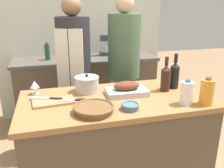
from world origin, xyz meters
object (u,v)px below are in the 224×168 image
object	(u,v)px
wicker_basket	(94,108)
stand_mixer	(107,47)
milk_jug	(187,93)
person_cook_aproned	(75,71)
roasting_pan	(127,89)
person_cook_guest	(124,66)
stock_pot	(87,84)
wine_bottle_dark	(175,75)
knife_paring	(73,100)
juice_jug	(207,92)
cutting_board	(54,102)
wine_glass_left	(35,85)
condiment_bottle_tall	(70,52)
condiment_bottle_short	(47,52)
knife_chef	(47,98)
mixing_bowl	(130,106)
wine_bottle_green	(166,78)

from	to	relation	value
wicker_basket	stand_mixer	distance (m)	1.83
milk_jug	person_cook_aproned	distance (m)	1.21
roasting_pan	person_cook_guest	distance (m)	0.78
stock_pot	wine_bottle_dark	xyz separation A→B (m)	(0.75, -0.10, 0.05)
knife_paring	wicker_basket	bearing A→B (deg)	-59.11
juice_jug	stock_pot	bearing A→B (deg)	148.42
roasting_pan	cutting_board	distance (m)	0.58
roasting_pan	milk_jug	xyz separation A→B (m)	(0.36, -0.30, 0.04)
wine_glass_left	person_cook_aproned	xyz separation A→B (m)	(0.38, 0.49, -0.05)
stock_pot	person_cook_aproned	size ratio (longest dim) A/B	0.12
condiment_bottle_tall	condiment_bottle_short	distance (m)	0.29
knife_chef	condiment_bottle_short	size ratio (longest dim) A/B	1.13
wicker_basket	wine_glass_left	bearing A→B (deg)	130.53
condiment_bottle_short	knife_paring	bearing A→B (deg)	-83.76
person_cook_aproned	roasting_pan	bearing A→B (deg)	-43.30
mixing_bowl	wicker_basket	bearing A→B (deg)	175.91
cutting_board	wine_glass_left	bearing A→B (deg)	121.88
wicker_basket	wine_bottle_green	xyz separation A→B (m)	(0.66, 0.26, 0.09)
juice_jug	condiment_bottle_short	world-z (taller)	condiment_bottle_short
wine_glass_left	person_cook_aproned	world-z (taller)	person_cook_aproned
knife_paring	person_cook_aproned	distance (m)	0.76
wicker_basket	cutting_board	size ratio (longest dim) A/B	0.89
juice_jug	person_cook_aproned	xyz separation A→B (m)	(-0.83, 1.03, -0.06)
knife_chef	stand_mixer	size ratio (longest dim) A/B	0.87
roasting_pan	person_cook_aproned	size ratio (longest dim) A/B	0.20
wine_glass_left	condiment_bottle_short	distance (m)	1.21
mixing_bowl	wine_glass_left	world-z (taller)	wine_glass_left
person_cook_aproned	wine_bottle_dark	bearing A→B (deg)	-18.59
cutting_board	stock_pot	bearing A→B (deg)	31.06
knife_chef	roasting_pan	bearing A→B (deg)	-2.80
wine_bottle_dark	stand_mixer	bearing A→B (deg)	99.70
stand_mixer	wicker_basket	bearing A→B (deg)	-106.64
wicker_basket	wine_bottle_dark	world-z (taller)	wine_bottle_dark
juice_jug	stand_mixer	size ratio (longest dim) A/B	0.73
knife_chef	condiment_bottle_short	distance (m)	1.37
cutting_board	condiment_bottle_short	size ratio (longest dim) A/B	1.45
milk_jug	knife_chef	distance (m)	1.03
roasting_pan	stand_mixer	bearing A→B (deg)	82.21
condiment_bottle_tall	person_cook_aproned	distance (m)	0.62
roasting_pan	condiment_bottle_tall	world-z (taller)	condiment_bottle_tall
cutting_board	condiment_bottle_tall	world-z (taller)	condiment_bottle_tall
juice_jug	wicker_basket	bearing A→B (deg)	174.51
wine_bottle_green	person_cook_aproned	size ratio (longest dim) A/B	0.17
cutting_board	juice_jug	xyz separation A→B (m)	(1.07, -0.32, 0.09)
wine_glass_left	knife_paring	distance (m)	0.38
stock_pot	condiment_bottle_tall	distance (m)	1.17
mixing_bowl	roasting_pan	bearing A→B (deg)	76.75
milk_jug	condiment_bottle_tall	world-z (taller)	condiment_bottle_tall
wine_bottle_dark	juice_jug	bearing A→B (deg)	-83.56
knife_chef	stand_mixer	xyz separation A→B (m)	(0.82, 1.46, 0.11)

